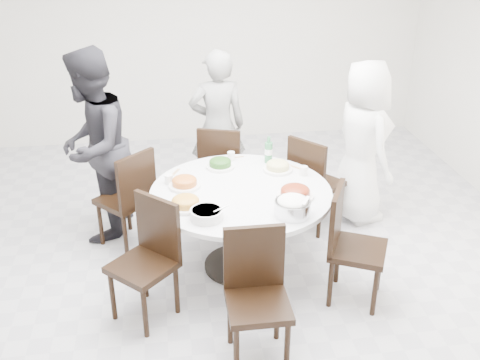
{
  "coord_description": "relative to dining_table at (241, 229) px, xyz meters",
  "views": [
    {
      "loc": [
        -0.43,
        -4.2,
        2.85
      ],
      "look_at": [
        0.17,
        -0.08,
        0.82
      ],
      "focal_mm": 42.0,
      "sensor_mm": 36.0,
      "label": 1
    }
  ],
  "objects": [
    {
      "name": "dish_orange",
      "position": [
        -0.46,
        0.13,
        0.41
      ],
      "size": [
        0.26,
        0.26,
        0.07
      ],
      "primitive_type": "cylinder",
      "color": "white",
      "rests_on": "dining_table"
    },
    {
      "name": "tea_cups",
      "position": [
        0.0,
        0.62,
        0.42
      ],
      "size": [
        0.07,
        0.07,
        0.08
      ],
      "primitive_type": "cylinder",
      "color": "white",
      "rests_on": "dining_table"
    },
    {
      "name": "diner_right",
      "position": [
        1.29,
        0.73,
        0.43
      ],
      "size": [
        0.67,
        0.88,
        1.61
      ],
      "primitive_type": "imported",
      "rotation": [
        0.0,
        0.0,
        1.79
      ],
      "color": "white",
      "rests_on": "floor"
    },
    {
      "name": "chair_s",
      "position": [
        -0.05,
        -1.11,
        0.1
      ],
      "size": [
        0.42,
        0.42,
        0.95
      ],
      "primitive_type": "cube",
      "rotation": [
        0.0,
        0.0,
        6.28
      ],
      "color": "black",
      "rests_on": "floor"
    },
    {
      "name": "diner_middle",
      "position": [
        -0.04,
        1.37,
        0.43
      ],
      "size": [
        0.6,
        0.41,
        1.61
      ],
      "primitive_type": "imported",
      "rotation": [
        0.0,
        0.0,
        3.19
      ],
      "color": "black",
      "rests_on": "floor"
    },
    {
      "name": "dish_redbrown",
      "position": [
        0.41,
        -0.18,
        0.41
      ],
      "size": [
        0.3,
        0.3,
        0.08
      ],
      "primitive_type": "cylinder",
      "color": "white",
      "rests_on": "dining_table"
    },
    {
      "name": "dish_pale",
      "position": [
        0.38,
        0.33,
        0.41
      ],
      "size": [
        0.26,
        0.26,
        0.07
      ],
      "primitive_type": "cylinder",
      "color": "white",
      "rests_on": "dining_table"
    },
    {
      "name": "chair_se",
      "position": [
        0.84,
        -0.56,
        0.1
      ],
      "size": [
        0.56,
        0.56,
        0.95
      ],
      "primitive_type": "cube",
      "rotation": [
        0.0,
        0.0,
        7.39
      ],
      "color": "black",
      "rests_on": "floor"
    },
    {
      "name": "beverage_bottle",
      "position": [
        0.33,
        0.52,
        0.5
      ],
      "size": [
        0.07,
        0.07,
        0.25
      ],
      "primitive_type": "cylinder",
      "color": "#307846",
      "rests_on": "dining_table"
    },
    {
      "name": "chopsticks",
      "position": [
        0.04,
        0.62,
        0.38
      ],
      "size": [
        0.24,
        0.04,
        0.01
      ],
      "primitive_type": null,
      "color": "tan",
      "rests_on": "dining_table"
    },
    {
      "name": "wall_back",
      "position": [
        -0.17,
        3.13,
        1.02
      ],
      "size": [
        6.0,
        0.01,
        2.8
      ],
      "primitive_type": "cube",
      "color": "silver",
      "rests_on": "ground"
    },
    {
      "name": "floor",
      "position": [
        -0.17,
        0.13,
        -0.38
      ],
      "size": [
        6.0,
        6.0,
        0.01
      ],
      "primitive_type": "cube",
      "color": "silver",
      "rests_on": "ground"
    },
    {
      "name": "chair_nw",
      "position": [
        -0.99,
        0.54,
        0.1
      ],
      "size": [
        0.59,
        0.59,
        0.95
      ],
      "primitive_type": "cube",
      "rotation": [
        0.0,
        0.0,
        3.9
      ],
      "color": "black",
      "rests_on": "floor"
    },
    {
      "name": "chair_sw",
      "position": [
        -0.82,
        -0.55,
        0.1
      ],
      "size": [
        0.59,
        0.59,
        0.95
      ],
      "primitive_type": "cube",
      "rotation": [
        0.0,
        0.0,
        5.51
      ],
      "color": "black",
      "rests_on": "floor"
    },
    {
      "name": "dish_greens",
      "position": [
        -0.12,
        0.47,
        0.41
      ],
      "size": [
        0.25,
        0.25,
        0.06
      ],
      "primitive_type": "cylinder",
      "color": "white",
      "rests_on": "dining_table"
    },
    {
      "name": "chair_n",
      "position": [
        -0.03,
        1.07,
        0.1
      ],
      "size": [
        0.53,
        0.53,
        0.95
      ],
      "primitive_type": "cube",
      "rotation": [
        0.0,
        0.0,
        2.81
      ],
      "color": "black",
      "rests_on": "floor"
    },
    {
      "name": "diner_left",
      "position": [
        -1.24,
        0.78,
        0.52
      ],
      "size": [
        0.85,
        1.0,
        1.79
      ],
      "primitive_type": "imported",
      "rotation": [
        0.0,
        0.0,
        4.49
      ],
      "color": "black",
      "rests_on": "floor"
    },
    {
      "name": "dish_tofu",
      "position": [
        -0.47,
        -0.23,
        0.41
      ],
      "size": [
        0.28,
        0.28,
        0.07
      ],
      "primitive_type": "cylinder",
      "color": "white",
      "rests_on": "dining_table"
    },
    {
      "name": "dining_table",
      "position": [
        0.0,
        0.0,
        0.0
      ],
      "size": [
        1.5,
        1.5,
        0.75
      ],
      "primitive_type": "cylinder",
      "color": "white",
      "rests_on": "floor"
    },
    {
      "name": "chair_ne",
      "position": [
        0.83,
        0.61,
        0.1
      ],
      "size": [
        0.59,
        0.59,
        0.95
      ],
      "primitive_type": "cube",
      "rotation": [
        0.0,
        0.0,
        2.25
      ],
      "color": "black",
      "rests_on": "floor"
    },
    {
      "name": "soup_bowl",
      "position": [
        -0.32,
        -0.43,
        0.41
      ],
      "size": [
        0.25,
        0.25,
        0.08
      ],
      "primitive_type": "cylinder",
      "color": "white",
      "rests_on": "dining_table"
    },
    {
      "name": "rice_bowl",
      "position": [
        0.32,
        -0.46,
        0.43
      ],
      "size": [
        0.27,
        0.27,
        0.12
      ],
      "primitive_type": "cylinder",
      "color": "silver",
      "rests_on": "dining_table"
    }
  ]
}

